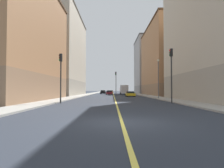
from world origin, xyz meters
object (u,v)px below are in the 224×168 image
building_right_corner (9,41)px  traffic_light_right_near (61,71)px  traffic_light_median_far (117,80)px  car_yellow (131,94)px  car_black (104,92)px  car_maroon (110,93)px  building_right_midblock (60,55)px  car_orange (112,92)px  building_left_far (151,66)px  street_lamp_left_near (159,74)px  box_truck (125,90)px  traffic_light_left_near (172,68)px  building_left_mid (170,61)px

building_right_corner → traffic_light_right_near: size_ratio=3.73×
traffic_light_median_far → car_yellow: traffic_light_median_far is taller
car_black → building_right_corner: bearing=-105.7°
car_maroon → car_yellow: car_maroon is taller
building_right_midblock → car_orange: building_right_midblock is taller
building_right_midblock → building_left_far: bearing=38.4°
traffic_light_median_far → car_black: 18.07m
building_right_midblock → car_black: 22.59m
street_lamp_left_near → traffic_light_median_far: bearing=109.5°
traffic_light_median_far → car_maroon: (-1.87, 6.00, -3.53)m
car_orange → box_truck: size_ratio=0.54×
traffic_light_right_near → car_yellow: size_ratio=1.30×
traffic_light_median_far → traffic_light_left_near: bearing=-78.8°
traffic_light_right_near → car_maroon: traffic_light_right_near is taller
car_yellow → car_black: bearing=106.1°
building_left_mid → car_yellow: 17.80m
building_left_mid → building_left_far: 25.07m
building_right_corner → car_orange: size_ratio=5.43×
car_orange → box_truck: (4.57, -12.04, 0.97)m
building_left_far → car_orange: building_left_far is taller
traffic_light_left_near → traffic_light_right_near: bearing=180.0°
building_left_mid → building_left_far: bearing=90.0°
building_right_midblock → street_lamp_left_near: size_ratio=3.89×
traffic_light_left_near → car_orange: size_ratio=1.61×
box_truck → street_lamp_left_near: bearing=-82.8°
building_right_corner → car_yellow: bearing=39.9°
building_left_mid → traffic_light_median_far: 16.00m
building_left_far → car_maroon: size_ratio=5.60×
traffic_light_right_near → street_lamp_left_near: 17.40m
building_left_mid → car_orange: 29.66m
building_left_mid → box_truck: (-11.98, 10.82, -8.16)m
traffic_light_left_near → car_black: size_ratio=1.46×
car_orange → building_left_far: bearing=7.4°
building_right_corner → traffic_light_right_near: 11.44m
traffic_light_right_near → car_orange: bearing=84.1°
traffic_light_median_far → car_yellow: (3.10, -8.62, -3.60)m
building_left_far → car_orange: size_ratio=5.64×
box_truck → building_right_corner: bearing=-117.7°
street_lamp_left_near → car_yellow: 12.09m
car_maroon → car_yellow: size_ratio=0.90×
traffic_light_left_near → traffic_light_right_near: 13.04m
building_left_mid → box_truck: 18.09m
traffic_light_median_far → building_left_far: bearing=60.0°
building_left_far → street_lamp_left_near: 46.71m
street_lamp_left_near → car_orange: street_lamp_left_near is taller
building_left_far → building_right_midblock: size_ratio=0.87×
box_truck → car_orange: bearing=110.8°
building_right_corner → traffic_light_right_near: building_right_corner is taller
traffic_light_left_near → traffic_light_right_near: traffic_light_left_near is taller
building_right_midblock → traffic_light_right_near: (9.04, -31.04, -7.75)m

